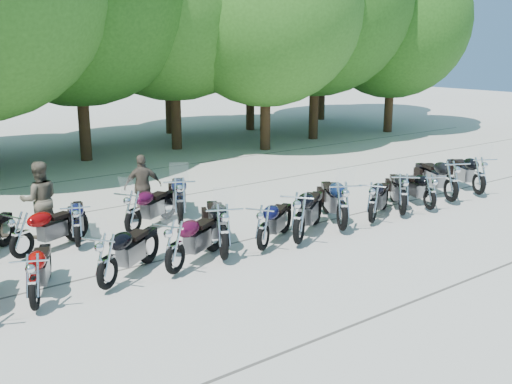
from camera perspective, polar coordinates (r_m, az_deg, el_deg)
ground at (r=12.88m, az=4.06°, el=-6.04°), size 90.00×90.00×0.00m
tree_6 at (r=25.30m, az=0.92°, el=17.16°), size 8.00×8.00×9.82m
tree_8 at (r=31.32m, az=12.94°, el=15.59°), size 7.53×7.53×9.25m
tree_12 at (r=27.39m, az=-16.81°, el=16.17°), size 7.88×7.88×9.67m
tree_13 at (r=30.39m, az=-8.54°, el=16.91°), size 8.31×8.31×10.20m
tree_14 at (r=31.38m, az=-0.58°, el=16.57°), size 8.02×8.02×9.84m
motorcycle_2 at (r=10.69m, az=-20.44°, el=-7.91°), size 1.42×2.11×1.15m
motorcycle_3 at (r=11.15m, az=-14.05°, el=-6.29°), size 2.18×1.80×1.24m
motorcycle_4 at (r=11.62m, az=-7.75°, el=-5.10°), size 2.28×1.66×1.26m
motorcycle_5 at (r=12.24m, az=-3.13°, el=-3.67°), size 1.76×2.54×1.39m
motorcycle_6 at (r=12.82m, az=0.69°, el=-3.31°), size 2.11×1.66×1.19m
motorcycle_7 at (r=13.21m, az=4.13°, el=-2.36°), size 2.44×2.03×1.39m
motorcycle_8 at (r=14.26m, az=8.24°, el=-1.21°), size 1.96×2.50×1.40m
motorcycle_9 at (r=15.04m, az=11.09°, el=-0.89°), size 2.19×1.68×1.22m
motorcycle_10 at (r=15.86m, az=13.85°, el=-0.11°), size 2.07×2.18×1.31m
motorcycle_11 at (r=16.61m, az=16.27°, el=0.10°), size 1.38×2.12×1.15m
motorcycle_12 at (r=17.57m, az=18.15°, el=1.09°), size 1.73×2.54×1.39m
motorcycle_13 at (r=18.70m, az=20.53°, el=1.56°), size 1.79×2.42×1.34m
motorcycle_15 at (r=13.26m, az=-21.48°, el=-3.73°), size 2.17×1.41×1.18m
motorcycle_16 at (r=13.60m, az=-16.71°, el=-2.94°), size 1.34×2.15×1.17m
motorcycle_17 at (r=14.19m, az=-11.67°, el=-1.81°), size 2.21×1.66×1.23m
motorcycle_18 at (r=14.65m, az=-7.27°, el=-0.76°), size 1.86×2.55×1.41m
rider_1 at (r=14.66m, az=-19.90°, el=-0.70°), size 0.99×0.84×1.80m
rider_2 at (r=15.66m, az=-10.72°, el=0.53°), size 1.04×0.64×1.65m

